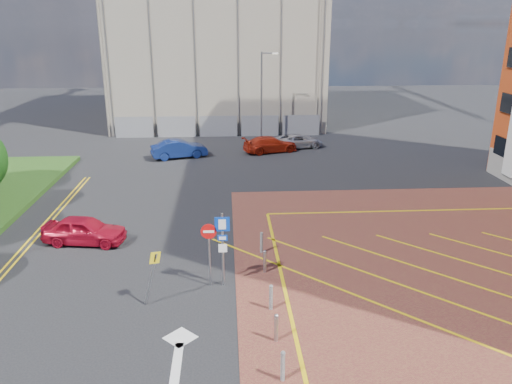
{
  "coord_description": "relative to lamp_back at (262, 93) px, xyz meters",
  "views": [
    {
      "loc": [
        0.73,
        -17.5,
        10.33
      ],
      "look_at": [
        2.05,
        4.19,
        2.99
      ],
      "focal_mm": 35.0,
      "sensor_mm": 36.0,
      "label": 1
    }
  ],
  "objects": [
    {
      "name": "bollard_row",
      "position": [
        -1.78,
        -29.67,
        -3.89
      ],
      "size": [
        0.14,
        11.14,
        0.9
      ],
      "color": "#9EA0A8",
      "rests_on": "forecourt"
    },
    {
      "name": "car_red_left",
      "position": [
        -10.43,
        -22.35,
        -3.67
      ],
      "size": [
        4.23,
        2.2,
        1.37
      ],
      "primitive_type": "imported",
      "rotation": [
        0.0,
        0.0,
        1.42
      ],
      "color": "#B80F29",
      "rests_on": "ground"
    },
    {
      "name": "car_blue_back",
      "position": [
        -7.17,
        -5.88,
        -3.62
      ],
      "size": [
        4.72,
        2.79,
        1.47
      ],
      "primitive_type": "imported",
      "rotation": [
        0.0,
        0.0,
        1.87
      ],
      "color": "navy",
      "rests_on": "ground"
    },
    {
      "name": "construction_fence",
      "position": [
        -3.08,
        2.0,
        -3.36
      ],
      "size": [
        21.6,
        0.06,
        2.0
      ],
      "primitive_type": "cube",
      "color": "gray",
      "rests_on": "ground"
    },
    {
      "name": "lamp_back",
      "position": [
        0.0,
        0.0,
        0.0
      ],
      "size": [
        1.53,
        0.16,
        8.0
      ],
      "color": "#9EA0A8",
      "rests_on": "ground"
    },
    {
      "name": "sign_cluster",
      "position": [
        -3.78,
        -27.02,
        -2.41
      ],
      "size": [
        1.17,
        0.12,
        3.2
      ],
      "color": "#9EA0A8",
      "rests_on": "ground"
    },
    {
      "name": "car_silver_back",
      "position": [
        2.96,
        -3.03,
        -3.76
      ],
      "size": [
        4.66,
        2.93,
        1.2
      ],
      "primitive_type": "imported",
      "rotation": [
        0.0,
        0.0,
        1.8
      ],
      "color": "#AFAEB5",
      "rests_on": "ground"
    },
    {
      "name": "car_red_back",
      "position": [
        0.37,
        -4.44,
        -3.69
      ],
      "size": [
        4.99,
        3.21,
        1.35
      ],
      "primitive_type": "imported",
      "rotation": [
        0.0,
        0.0,
        1.88
      ],
      "color": "#A21F0D",
      "rests_on": "ground"
    },
    {
      "name": "ground",
      "position": [
        -4.08,
        -28.0,
        -4.36
      ],
      "size": [
        140.0,
        140.0,
        0.0
      ],
      "primitive_type": "plane",
      "color": "black",
      "rests_on": "ground"
    },
    {
      "name": "warning_sign",
      "position": [
        -6.25,
        -28.35,
        -2.93
      ],
      "size": [
        0.75,
        0.42,
        2.25
      ],
      "color": "#9EA0A8",
      "rests_on": "ground"
    },
    {
      "name": "construction_building",
      "position": [
        -4.08,
        12.0,
        6.64
      ],
      "size": [
        21.2,
        19.2,
        22.0
      ],
      "primitive_type": "cube",
      "color": "#A29785",
      "rests_on": "ground"
    }
  ]
}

